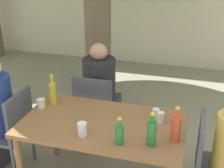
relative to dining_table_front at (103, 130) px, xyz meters
The scene contains 13 objects.
dining_table_front is the anchor object (origin of this frame).
patio_chair_0 0.98m from the dining_table_front, behind, with size 0.44×0.44×0.91m.
patio_chair_1 0.98m from the dining_table_front, ahead, with size 0.44×0.44×0.91m.
patio_chair_2 0.73m from the dining_table_front, 114.43° to the left, with size 0.44×0.44×0.91m.
person_seated_2 0.93m from the dining_table_front, 108.56° to the left, with size 0.38×0.59×1.23m.
oil_cruet_0 0.66m from the dining_table_front, 160.43° to the left, with size 0.07×0.07×0.32m.
green_bottle_1 0.56m from the dining_table_front, 25.27° to the right, with size 0.08×0.08×0.29m.
green_bottle_2 0.40m from the dining_table_front, 50.62° to the right, with size 0.07×0.07×0.24m.
soda_bottle_3 0.69m from the dining_table_front, ahead, with size 0.08×0.08×0.31m.
drinking_glass_0 0.51m from the dining_table_front, 25.61° to the left, with size 0.07×0.07×0.09m.
drinking_glass_1 0.30m from the dining_table_front, 112.42° to the right, with size 0.08×0.08×0.12m.
drinking_glass_2 0.69m from the dining_table_front, behind, with size 0.08×0.08×0.09m.
drinking_glass_3 0.53m from the dining_table_front, 14.66° to the left, with size 0.07×0.07×0.11m.
Camera 1 is at (0.74, -2.31, 2.21)m, focal length 50.00 mm.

